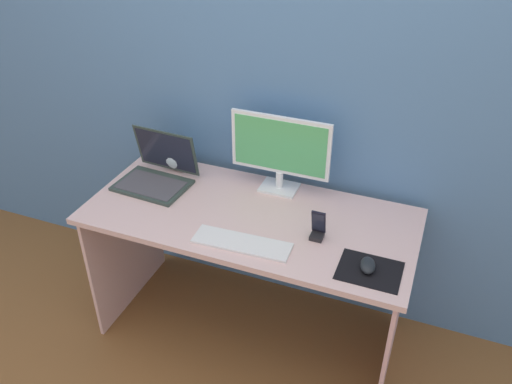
% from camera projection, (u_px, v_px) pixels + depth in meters
% --- Properties ---
extents(ground_plane, '(8.00, 8.00, 0.00)m').
position_uv_depth(ground_plane, '(250.00, 329.00, 2.82)').
color(ground_plane, brown).
extents(wall_back, '(6.00, 0.04, 2.50)m').
position_uv_depth(wall_back, '(281.00, 81.00, 2.46)').
color(wall_back, teal).
rests_on(wall_back, ground_plane).
extents(desk, '(1.52, 0.68, 0.76)m').
position_uv_depth(desk, '(250.00, 240.00, 2.50)').
color(desk, beige).
rests_on(desk, ground_plane).
extents(monitor, '(0.49, 0.14, 0.39)m').
position_uv_depth(monitor, '(280.00, 150.00, 2.48)').
color(monitor, white).
rests_on(monitor, desk).
extents(laptop, '(0.36, 0.31, 0.25)m').
position_uv_depth(laptop, '(157.00, 173.00, 2.62)').
color(laptop, '#314039').
rests_on(laptop, desk).
extents(fishbowl, '(0.15, 0.15, 0.15)m').
position_uv_depth(fishbowl, '(179.00, 155.00, 2.73)').
color(fishbowl, silver).
rests_on(fishbowl, desk).
extents(keyboard_external, '(0.43, 0.15, 0.01)m').
position_uv_depth(keyboard_external, '(242.00, 243.00, 2.23)').
color(keyboard_external, silver).
rests_on(keyboard_external, desk).
extents(mousepad, '(0.25, 0.20, 0.00)m').
position_uv_depth(mousepad, '(370.00, 271.00, 2.09)').
color(mousepad, black).
rests_on(mousepad, desk).
extents(mouse, '(0.08, 0.11, 0.04)m').
position_uv_depth(mouse, '(368.00, 265.00, 2.08)').
color(mouse, black).
rests_on(mouse, mousepad).
extents(phone_in_dock, '(0.06, 0.06, 0.14)m').
position_uv_depth(phone_in_dock, '(318.00, 228.00, 2.24)').
color(phone_in_dock, black).
rests_on(phone_in_dock, desk).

